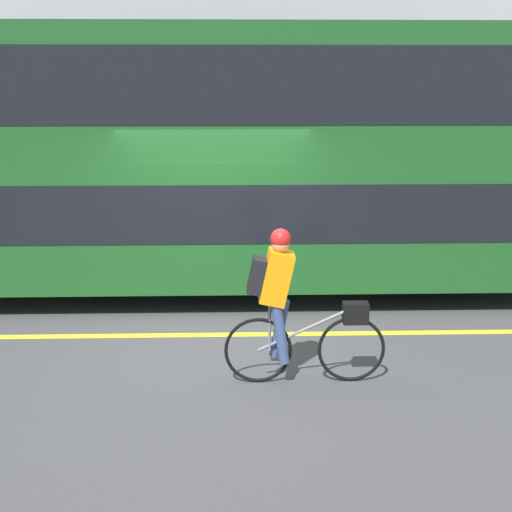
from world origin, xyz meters
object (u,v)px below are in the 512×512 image
(bus, at_px, (192,150))
(trash_bin, at_px, (250,208))
(street_sign_post, at_px, (231,169))
(cyclist_on_bike, at_px, (289,301))

(bus, bearing_deg, trash_bin, 75.60)
(street_sign_post, bearing_deg, cyclist_on_bike, -84.97)
(trash_bin, bearing_deg, cyclist_on_bike, -88.08)
(bus, xyz_separation_m, cyclist_on_bike, (1.16, -3.38, -1.24))
(bus, bearing_deg, cyclist_on_bike, -71.14)
(cyclist_on_bike, relative_size, trash_bin, 1.64)
(trash_bin, distance_m, street_sign_post, 0.85)
(bus, xyz_separation_m, street_sign_post, (0.54, 3.59, -0.70))
(cyclist_on_bike, xyz_separation_m, street_sign_post, (-0.61, 6.97, 0.54))
(street_sign_post, bearing_deg, bus, -98.59)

